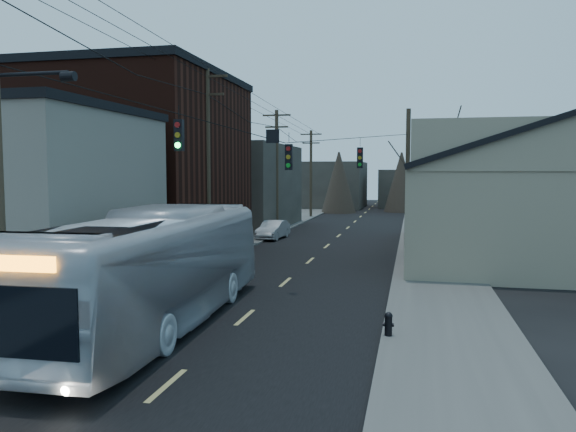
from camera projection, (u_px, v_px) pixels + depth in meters
ground at (122, 425)px, 10.62m from camera, size 160.00×160.00×0.00m
road_surface at (335, 239)px, 39.81m from camera, size 9.00×110.00×0.02m
sidewalk_left at (247, 236)px, 41.22m from camera, size 4.00×110.00×0.12m
sidewalk_right at (429, 241)px, 38.41m from camera, size 4.00×110.00×0.12m
building_clapboard at (22, 206)px, 21.05m from camera, size 8.00×8.00×7.00m
building_brick at (137, 168)px, 31.85m from camera, size 10.00×12.00×10.00m
building_left_far at (233, 187)px, 47.43m from camera, size 9.00×14.00×7.00m
warehouse at (550, 208)px, 31.92m from camera, size 16.16×20.60×7.73m
building_far_left at (326, 185)px, 74.93m from camera, size 10.00×12.00×6.00m
building_far_right at (425, 188)px, 77.03m from camera, size 12.00×14.00×5.00m
bare_tree at (437, 195)px, 28.39m from camera, size 0.40×0.40×7.20m
utility_lines at (272, 169)px, 34.39m from camera, size 11.24×45.28×10.50m
bus at (155, 269)px, 17.23m from camera, size 3.47×13.14×3.64m
parked_car at (273, 230)px, 39.74m from camera, size 1.69×4.10×1.32m
fire_hydrant at (388, 323)px, 15.99m from camera, size 0.32×0.23×0.68m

